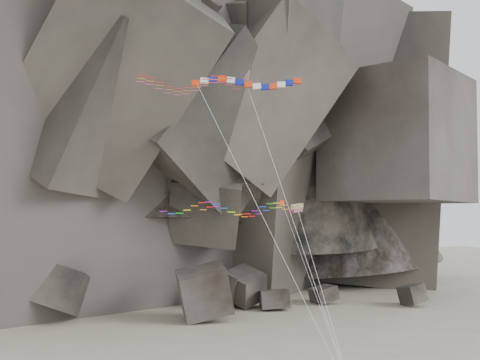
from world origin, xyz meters
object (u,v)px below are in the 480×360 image
object	(u,v)px
delta_kite	(188,83)
banner_kite	(248,84)
parafoil_kite	(227,208)
pennant_kite	(292,230)

from	to	relation	value
delta_kite	banner_kite	world-z (taller)	delta_kite
parafoil_kite	delta_kite	bearing A→B (deg)	101.11
delta_kite	parafoil_kite	xyz separation A→B (m)	(2.11, -4.36, -10.95)
banner_kite	pennant_kite	distance (m)	13.70
delta_kite	parafoil_kite	size ratio (longest dim) A/B	1.84
delta_kite	banner_kite	xyz separation A→B (m)	(5.47, -0.26, 0.17)
pennant_kite	delta_kite	bearing A→B (deg)	145.59
parafoil_kite	pennant_kite	distance (m)	7.96
pennant_kite	parafoil_kite	bearing A→B (deg)	176.77
pennant_kite	banner_kite	bearing A→B (deg)	137.17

